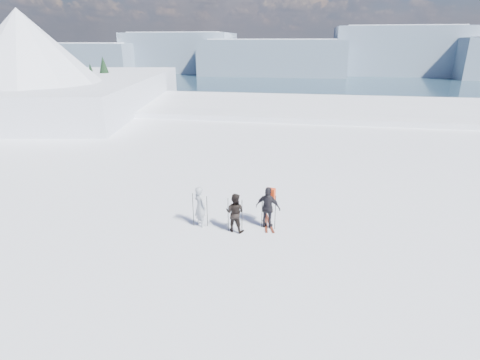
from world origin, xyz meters
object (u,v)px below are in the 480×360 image
object	(u,v)px
skier_pack	(268,208)
skis_loose	(268,222)
skier_grey	(200,206)
skier_dark	(235,212)

from	to	relation	value
skier_pack	skis_loose	world-z (taller)	skier_pack
skier_grey	skis_loose	size ratio (longest dim) A/B	0.95
skier_grey	skis_loose	bearing A→B (deg)	-125.91
skier_grey	skier_dark	size ratio (longest dim) A/B	1.07
skier_pack	skis_loose	xyz separation A→B (m)	(-0.04, 0.37, -0.80)
skier_pack	skier_grey	bearing A→B (deg)	19.25
skier_grey	skier_pack	size ratio (longest dim) A/B	0.98
skier_grey	skier_pack	distance (m)	2.58
skier_grey	skier_pack	bearing A→B (deg)	-134.12
skier_dark	skier_pack	xyz separation A→B (m)	(1.18, 0.49, 0.07)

